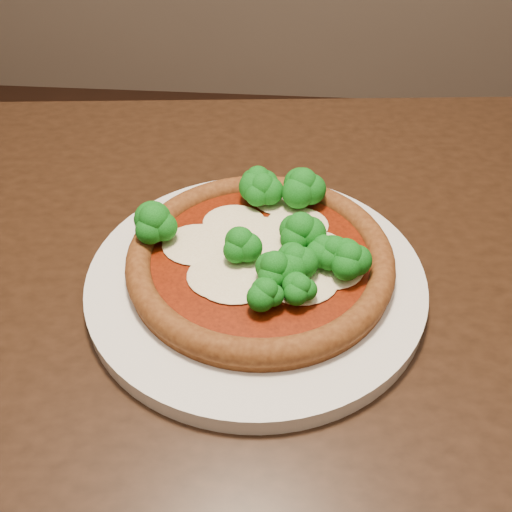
{
  "coord_description": "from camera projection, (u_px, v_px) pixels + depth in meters",
  "views": [
    {
      "loc": [
        0.07,
        -0.31,
        1.15
      ],
      "look_at": [
        0.04,
        0.08,
        0.79
      ],
      "focal_mm": 40.0,
      "sensor_mm": 36.0,
      "label": 1
    }
  ],
  "objects": [
    {
      "name": "pizza",
      "position": [
        264.0,
        250.0,
        0.55
      ],
      "size": [
        0.26,
        0.26,
        0.06
      ],
      "rotation": [
        0.0,
        0.0,
        -0.24
      ],
      "color": "brown",
      "rests_on": "plate"
    },
    {
      "name": "plate",
      "position": [
        256.0,
        280.0,
        0.56
      ],
      "size": [
        0.33,
        0.33,
        0.02
      ],
      "primitive_type": "cylinder",
      "color": "silver",
      "rests_on": "dining_table"
    },
    {
      "name": "dining_table",
      "position": [
        238.0,
        349.0,
        0.64
      ],
      "size": [
        1.19,
        0.88,
        0.75
      ],
      "rotation": [
        0.0,
        0.0,
        0.1
      ],
      "color": "black",
      "rests_on": "floor"
    }
  ]
}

